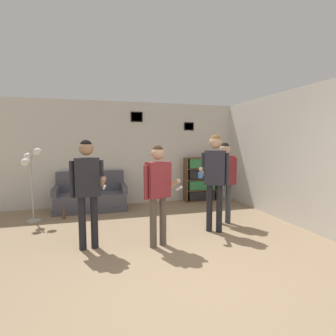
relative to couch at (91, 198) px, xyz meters
The scene contains 12 objects.
ground_plane 4.08m from the couch, 73.05° to the right, with size 20.00×20.00×0.00m, color #937A5B.
wall_back 1.64m from the couch, 19.20° to the left, with size 7.88×0.08×2.70m.
wall_right 4.45m from the couch, 23.92° to the right, with size 0.06×6.68×2.70m.
couch is the anchor object (origin of this frame).
bookshelf 2.99m from the couch, ahead, with size 0.92×0.30×1.22m.
floor_lamp 1.59m from the couch, 147.85° to the right, with size 0.38×0.41×1.53m.
person_player_foreground_left 2.58m from the couch, 90.15° to the right, with size 0.52×0.44×1.68m.
person_player_foreground_center 2.94m from the couch, 68.37° to the right, with size 0.56×0.41×1.60m.
person_watcher_holding_cup 3.27m from the couch, 45.82° to the right, with size 0.59×0.36×1.78m.
person_spectator_near_bookshelf 3.29m from the couch, 35.45° to the right, with size 0.49×0.26×1.64m.
bottle_on_floor 0.91m from the couch, 129.50° to the right, with size 0.07×0.07×0.24m.
drinking_cup 3.33m from the couch, ahead, with size 0.08×0.08×0.12m.
Camera 1 is at (-1.07, -2.69, 1.64)m, focal length 28.00 mm.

